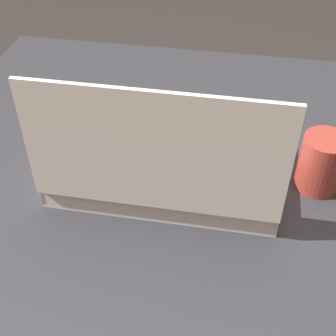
# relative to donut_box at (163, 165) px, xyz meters

# --- Properties ---
(ground_plane) EXTENTS (8.00, 8.00, 0.00)m
(ground_plane) POSITION_rel_donut_box_xyz_m (-0.04, -0.10, -0.77)
(ground_plane) COLOR #2D2826
(dining_table) EXTENTS (1.14, 0.91, 0.73)m
(dining_table) POSITION_rel_donut_box_xyz_m (-0.04, -0.10, -0.14)
(dining_table) COLOR #2D2D33
(dining_table) RESTS_ON ground_plane
(donut_box) EXTENTS (0.41, 0.25, 0.27)m
(donut_box) POSITION_rel_donut_box_xyz_m (0.00, 0.00, 0.00)
(donut_box) COLOR white
(donut_box) RESTS_ON dining_table
(coffee_mug) EXTENTS (0.08, 0.08, 0.11)m
(coffee_mug) POSITION_rel_donut_box_xyz_m (-0.29, -0.05, 0.01)
(coffee_mug) COLOR #A3382D
(coffee_mug) RESTS_ON dining_table
(paper_napkin) EXTENTS (0.16, 0.14, 0.01)m
(paper_napkin) POSITION_rel_donut_box_xyz_m (-0.09, -0.24, -0.04)
(paper_napkin) COLOR silver
(paper_napkin) RESTS_ON dining_table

